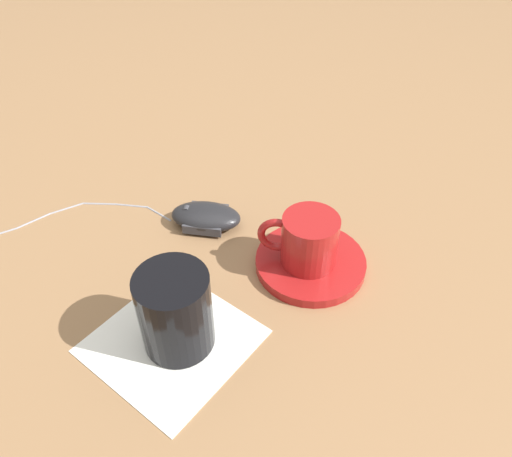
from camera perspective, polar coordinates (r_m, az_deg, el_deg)
ground_plane at (r=0.64m, az=-3.03°, el=-7.68°), size 3.00×3.00×0.00m
saucer at (r=0.67m, az=6.24°, el=-3.88°), size 0.15×0.15×0.01m
coffee_cup at (r=0.64m, az=5.89°, el=-1.31°), size 0.08×0.09×0.07m
computer_mouse at (r=0.73m, az=-5.76°, el=1.37°), size 0.11×0.12×0.03m
mouse_cable at (r=0.79m, az=-19.26°, el=1.60°), size 0.12×0.25×0.00m
napkin_under_glass at (r=0.60m, az=-9.54°, el=-12.54°), size 0.21×0.21×0.00m
drinking_glass at (r=0.56m, az=-9.20°, el=-9.31°), size 0.08×0.08×0.10m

